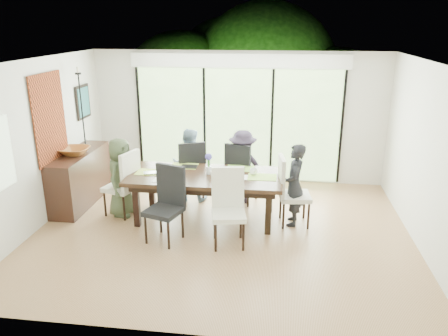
# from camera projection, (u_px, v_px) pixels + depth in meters

# --- Properties ---
(floor) EXTENTS (6.00, 5.00, 0.01)m
(floor) POSITION_uv_depth(u_px,v_px,m) (222.00, 231.00, 7.11)
(floor) COLOR brown
(floor) RESTS_ON ground
(ceiling) EXTENTS (6.00, 5.00, 0.01)m
(ceiling) POSITION_uv_depth(u_px,v_px,m) (222.00, 61.00, 6.24)
(ceiling) COLOR white
(ceiling) RESTS_ON wall_back
(wall_back) EXTENTS (6.00, 0.02, 2.70)m
(wall_back) POSITION_uv_depth(u_px,v_px,m) (238.00, 117.00, 9.03)
(wall_back) COLOR beige
(wall_back) RESTS_ON floor
(wall_front) EXTENTS (6.00, 0.02, 2.70)m
(wall_front) POSITION_uv_depth(u_px,v_px,m) (188.00, 223.00, 4.32)
(wall_front) COLOR beige
(wall_front) RESTS_ON floor
(wall_left) EXTENTS (0.02, 5.00, 2.70)m
(wall_left) POSITION_uv_depth(u_px,v_px,m) (37.00, 145.00, 7.05)
(wall_left) COLOR silver
(wall_left) RESTS_ON floor
(wall_right) EXTENTS (0.02, 5.00, 2.70)m
(wall_right) POSITION_uv_depth(u_px,v_px,m) (428.00, 159.00, 6.31)
(wall_right) COLOR white
(wall_right) RESTS_ON floor
(glass_doors) EXTENTS (4.20, 0.02, 2.30)m
(glass_doors) POSITION_uv_depth(u_px,v_px,m) (238.00, 125.00, 9.04)
(glass_doors) COLOR #598C3F
(glass_doors) RESTS_ON wall_back
(blinds_header) EXTENTS (4.40, 0.06, 0.28)m
(blinds_header) POSITION_uv_depth(u_px,v_px,m) (238.00, 61.00, 8.62)
(blinds_header) COLOR white
(blinds_header) RESTS_ON wall_back
(mullion_a) EXTENTS (0.05, 0.04, 2.30)m
(mullion_a) POSITION_uv_depth(u_px,v_px,m) (140.00, 122.00, 9.29)
(mullion_a) COLOR black
(mullion_a) RESTS_ON wall_back
(mullion_b) EXTENTS (0.05, 0.04, 2.30)m
(mullion_b) POSITION_uv_depth(u_px,v_px,m) (205.00, 124.00, 9.12)
(mullion_b) COLOR black
(mullion_b) RESTS_ON wall_back
(mullion_c) EXTENTS (0.05, 0.04, 2.30)m
(mullion_c) POSITION_uv_depth(u_px,v_px,m) (272.00, 126.00, 8.95)
(mullion_c) COLOR black
(mullion_c) RESTS_ON wall_back
(mullion_d) EXTENTS (0.05, 0.04, 2.30)m
(mullion_d) POSITION_uv_depth(u_px,v_px,m) (342.00, 128.00, 8.78)
(mullion_d) COLOR black
(mullion_d) RESTS_ON wall_back
(deck) EXTENTS (6.00, 1.80, 0.10)m
(deck) POSITION_uv_depth(u_px,v_px,m) (241.00, 168.00, 10.32)
(deck) COLOR #523323
(deck) RESTS_ON ground
(rail_top) EXTENTS (6.00, 0.08, 0.06)m
(rail_top) POSITION_uv_depth(u_px,v_px,m) (245.00, 135.00, 10.88)
(rail_top) COLOR brown
(rail_top) RESTS_ON deck
(foliage_left) EXTENTS (3.20, 3.20, 3.20)m
(foliage_left) POSITION_uv_depth(u_px,v_px,m) (182.00, 92.00, 11.75)
(foliage_left) COLOR #14380F
(foliage_left) RESTS_ON ground
(foliage_mid) EXTENTS (4.00, 4.00, 4.00)m
(foliage_mid) POSITION_uv_depth(u_px,v_px,m) (265.00, 77.00, 11.93)
(foliage_mid) COLOR #14380F
(foliage_mid) RESTS_ON ground
(foliage_right) EXTENTS (2.80, 2.80, 2.80)m
(foliage_right) POSITION_uv_depth(u_px,v_px,m) (333.00, 103.00, 11.13)
(foliage_right) COLOR #14380F
(foliage_right) RESTS_ON ground
(foliage_far) EXTENTS (3.60, 3.60, 3.60)m
(foliage_far) POSITION_uv_depth(u_px,v_px,m) (231.00, 80.00, 12.77)
(foliage_far) COLOR #14380F
(foliage_far) RESTS_ON ground
(table_top) EXTENTS (2.57, 1.18, 0.06)m
(table_top) POSITION_uv_depth(u_px,v_px,m) (205.00, 176.00, 7.31)
(table_top) COLOR black
(table_top) RESTS_ON floor
(table_apron) EXTENTS (2.36, 0.97, 0.11)m
(table_apron) POSITION_uv_depth(u_px,v_px,m) (205.00, 182.00, 7.34)
(table_apron) COLOR black
(table_apron) RESTS_ON floor
(table_leg_fl) EXTENTS (0.10, 0.10, 0.74)m
(table_leg_fl) POSITION_uv_depth(u_px,v_px,m) (137.00, 205.00, 7.17)
(table_leg_fl) COLOR black
(table_leg_fl) RESTS_ON floor
(table_leg_fr) EXTENTS (0.10, 0.10, 0.74)m
(table_leg_fr) POSITION_uv_depth(u_px,v_px,m) (268.00, 212.00, 6.91)
(table_leg_fr) COLOR black
(table_leg_fr) RESTS_ON floor
(table_leg_bl) EXTENTS (0.10, 0.10, 0.74)m
(table_leg_bl) POSITION_uv_depth(u_px,v_px,m) (152.00, 187.00, 7.98)
(table_leg_bl) COLOR black
(table_leg_bl) RESTS_ON floor
(table_leg_br) EXTENTS (0.10, 0.10, 0.74)m
(table_leg_br) POSITION_uv_depth(u_px,v_px,m) (270.00, 192.00, 7.71)
(table_leg_br) COLOR black
(table_leg_br) RESTS_ON floor
(chair_left_end) EXTENTS (0.62, 0.62, 1.18)m
(chair_left_end) POSITION_uv_depth(u_px,v_px,m) (120.00, 183.00, 7.56)
(chair_left_end) COLOR silver
(chair_left_end) RESTS_ON floor
(chair_right_end) EXTENTS (0.55, 0.55, 1.18)m
(chair_right_end) POSITION_uv_depth(u_px,v_px,m) (295.00, 191.00, 7.19)
(chair_right_end) COLOR beige
(chair_right_end) RESTS_ON floor
(chair_far_left) EXTENTS (0.65, 0.65, 1.18)m
(chair_far_left) POSITION_uv_depth(u_px,v_px,m) (190.00, 169.00, 8.23)
(chair_far_left) COLOR black
(chair_far_left) RESTS_ON floor
(chair_far_right) EXTENTS (0.62, 0.62, 1.18)m
(chair_far_right) POSITION_uv_depth(u_px,v_px,m) (242.00, 172.00, 8.10)
(chair_far_right) COLOR black
(chair_far_right) RESTS_ON floor
(chair_near_left) EXTENTS (0.62, 0.62, 1.18)m
(chair_near_left) POSITION_uv_depth(u_px,v_px,m) (163.00, 206.00, 6.62)
(chair_near_left) COLOR black
(chair_near_left) RESTS_ON floor
(chair_near_right) EXTENTS (0.58, 0.58, 1.18)m
(chair_near_right) POSITION_uv_depth(u_px,v_px,m) (229.00, 209.00, 6.49)
(chair_near_right) COLOR silver
(chair_near_right) RESTS_ON floor
(person_left_end) EXTENTS (0.49, 0.70, 1.38)m
(person_left_end) POSITION_uv_depth(u_px,v_px,m) (121.00, 177.00, 7.52)
(person_left_end) COLOR #445337
(person_left_end) RESTS_ON floor
(person_right_end) EXTENTS (0.43, 0.66, 1.38)m
(person_right_end) POSITION_uv_depth(u_px,v_px,m) (294.00, 185.00, 7.16)
(person_right_end) COLOR black
(person_right_end) RESTS_ON floor
(person_far_left) EXTENTS (0.67, 0.45, 1.38)m
(person_far_left) POSITION_uv_depth(u_px,v_px,m) (189.00, 165.00, 8.17)
(person_far_left) COLOR #7C9CB4
(person_far_left) RESTS_ON floor
(person_far_right) EXTENTS (0.69, 0.47, 1.38)m
(person_far_right) POSITION_uv_depth(u_px,v_px,m) (242.00, 167.00, 8.05)
(person_far_right) COLOR #2A2233
(person_far_right) RESTS_ON floor
(placemat_left) EXTENTS (0.47, 0.34, 0.01)m
(placemat_left) POSITION_uv_depth(u_px,v_px,m) (150.00, 172.00, 7.42)
(placemat_left) COLOR #94A93C
(placemat_left) RESTS_ON table_top
(placemat_right) EXTENTS (0.47, 0.34, 0.01)m
(placemat_right) POSITION_uv_depth(u_px,v_px,m) (262.00, 177.00, 7.19)
(placemat_right) COLOR #8FBF44
(placemat_right) RESTS_ON table_top
(placemat_far_l) EXTENTS (0.47, 0.34, 0.01)m
(placemat_far_l) POSITION_uv_depth(u_px,v_px,m) (184.00, 166.00, 7.73)
(placemat_far_l) COLOR #9AB641
(placemat_far_l) RESTS_ON table_top
(placemat_far_r) EXTENTS (0.47, 0.34, 0.01)m
(placemat_far_r) POSITION_uv_depth(u_px,v_px,m) (240.00, 168.00, 7.61)
(placemat_far_r) COLOR #72A53A
(placemat_far_r) RESTS_ON table_top
(placemat_paper) EXTENTS (0.47, 0.34, 0.01)m
(placemat_paper) POSITION_uv_depth(u_px,v_px,m) (169.00, 179.00, 7.09)
(placemat_paper) COLOR white
(placemat_paper) RESTS_ON table_top
(tablet_far_l) EXTENTS (0.28, 0.19, 0.01)m
(tablet_far_l) POSITION_uv_depth(u_px,v_px,m) (189.00, 167.00, 7.67)
(tablet_far_l) COLOR black
(tablet_far_l) RESTS_ON table_top
(tablet_far_r) EXTENTS (0.26, 0.18, 0.01)m
(tablet_far_r) POSITION_uv_depth(u_px,v_px,m) (237.00, 169.00, 7.57)
(tablet_far_r) COLOR black
(tablet_far_r) RESTS_ON table_top
(papers) EXTENTS (0.32, 0.24, 0.00)m
(papers) POSITION_uv_depth(u_px,v_px,m) (247.00, 177.00, 7.17)
(papers) COLOR white
(papers) RESTS_ON table_top
(platter_base) EXTENTS (0.28, 0.28, 0.03)m
(platter_base) POSITION_uv_depth(u_px,v_px,m) (169.00, 178.00, 7.08)
(platter_base) COLOR white
(platter_base) RESTS_ON table_top
(platter_snacks) EXTENTS (0.21, 0.21, 0.02)m
(platter_snacks) POSITION_uv_depth(u_px,v_px,m) (169.00, 177.00, 7.08)
(platter_snacks) COLOR orange
(platter_snacks) RESTS_ON table_top
(vase) EXTENTS (0.09, 0.09, 0.13)m
(vase) POSITION_uv_depth(u_px,v_px,m) (209.00, 170.00, 7.32)
(vase) COLOR silver
(vase) RESTS_ON table_top
(hyacinth_stems) EXTENTS (0.04, 0.04, 0.17)m
(hyacinth_stems) POSITION_uv_depth(u_px,v_px,m) (209.00, 163.00, 7.28)
(hyacinth_stems) COLOR #337226
(hyacinth_stems) RESTS_ON table_top
(hyacinth_blooms) EXTENTS (0.12, 0.12, 0.12)m
(hyacinth_blooms) POSITION_uv_depth(u_px,v_px,m) (209.00, 157.00, 7.25)
(hyacinth_blooms) COLOR #4C45AD
(hyacinth_blooms) RESTS_ON table_top
(laptop) EXTENTS (0.41, 0.34, 0.03)m
(laptop) POSITION_uv_depth(u_px,v_px,m) (154.00, 174.00, 7.31)
(laptop) COLOR silver
(laptop) RESTS_ON table_top
(cup_a) EXTENTS (0.18, 0.18, 0.10)m
(cup_a) POSITION_uv_depth(u_px,v_px,m) (167.00, 167.00, 7.51)
(cup_a) COLOR white
(cup_a) RESTS_ON table_top
(cup_b) EXTENTS (0.15, 0.15, 0.10)m
(cup_b) POSITION_uv_depth(u_px,v_px,m) (213.00, 174.00, 7.17)
(cup_b) COLOR white
(cup_b) RESTS_ON table_top
(cup_c) EXTENTS (0.14, 0.14, 0.10)m
(cup_c) POSITION_uv_depth(u_px,v_px,m) (254.00, 172.00, 7.28)
(cup_c) COLOR white
(cup_c) RESTS_ON table_top
(book) EXTENTS (0.21, 0.26, 0.02)m
(book) POSITION_uv_depth(u_px,v_px,m) (221.00, 174.00, 7.32)
(book) COLOR white
(book) RESTS_ON table_top
(sideboard) EXTENTS (0.49, 1.74, 0.98)m
(sideboard) POSITION_uv_depth(u_px,v_px,m) (80.00, 178.00, 8.07)
(sideboard) COLOR black
(sideboard) RESTS_ON floor
(bowl) EXTENTS (0.52, 0.52, 0.13)m
(bowl) POSITION_uv_depth(u_px,v_px,m) (75.00, 151.00, 7.80)
(bowl) COLOR brown
(bowl) RESTS_ON sideboard
(candlestick_base) EXTENTS (0.11, 0.11, 0.04)m
(candlestick_base) POSITION_uv_depth(u_px,v_px,m) (86.00, 146.00, 8.24)
(candlestick_base) COLOR black
(candlestick_base) RESTS_ON sideboard
(candlestick_shaft) EXTENTS (0.03, 0.03, 1.36)m
(candlestick_shaft) POSITION_uv_depth(u_px,v_px,m) (82.00, 111.00, 8.02)
(candlestick_shaft) COLOR black
(candlestick_shaft) RESTS_ON sideboard
(candlestick_pan) EXTENTS (0.11, 0.11, 0.03)m
(candlestick_pan) POSITION_uv_depth(u_px,v_px,m) (78.00, 74.00, 7.81)
(candlestick_pan) COLOR black
(candlestick_pan) RESTS_ON sideboard
(candle) EXTENTS (0.04, 0.04, 0.11)m
(candle) POSITION_uv_depth(u_px,v_px,m) (78.00, 70.00, 7.78)
(candle) COLOR silver
(candle) RESTS_ON sideboard
(tapestry) EXTENTS (0.02, 1.00, 1.50)m
(tapestry) POSITION_uv_depth(u_px,v_px,m) (50.00, 118.00, 7.30)
(tapestry) COLOR #9A3616
(tapestry) RESTS_ON wall_left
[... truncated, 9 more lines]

